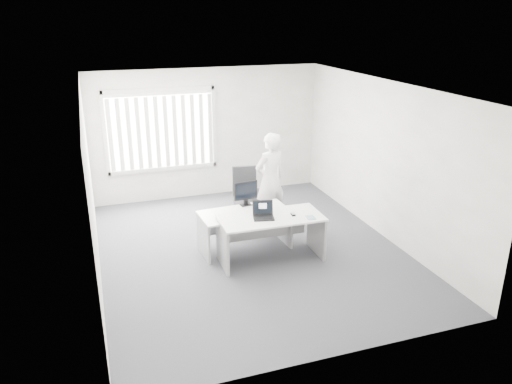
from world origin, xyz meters
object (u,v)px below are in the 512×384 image
object	(u,v)px
office_chair	(246,206)
person	(270,180)
desk_far	(245,222)
laptop	(264,211)
desk_near	(271,229)
monitor	(246,193)

from	to	relation	value
office_chair	person	world-z (taller)	person
desk_far	laptop	bearing A→B (deg)	-78.63
laptop	person	bearing A→B (deg)	78.74
person	desk_far	bearing A→B (deg)	29.97
desk_far	desk_near	bearing A→B (deg)	-64.51
laptop	desk_far	bearing A→B (deg)	117.99
desk_near	laptop	size ratio (longest dim) A/B	5.13
desk_near	person	xyz separation A→B (m)	(0.49, 1.38, 0.35)
desk_far	office_chair	distance (m)	1.13
office_chair	desk_far	bearing A→B (deg)	-100.32
desk_far	monitor	xyz separation A→B (m)	(0.11, 0.29, 0.41)
desk_near	laptop	xyz separation A→B (m)	(-0.14, -0.04, 0.34)
desk_near	office_chair	size ratio (longest dim) A/B	1.53
desk_far	laptop	xyz separation A→B (m)	(0.15, -0.54, 0.39)
person	laptop	xyz separation A→B (m)	(-0.63, -1.41, -0.01)
desk_near	monitor	xyz separation A→B (m)	(-0.18, 0.79, 0.36)
desk_far	monitor	distance (m)	0.51
office_chair	monitor	xyz separation A→B (m)	(-0.24, -0.78, 0.57)
laptop	office_chair	bearing A→B (deg)	95.38
person	monitor	distance (m)	0.89
desk_near	laptop	world-z (taller)	laptop
office_chair	monitor	distance (m)	1.00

